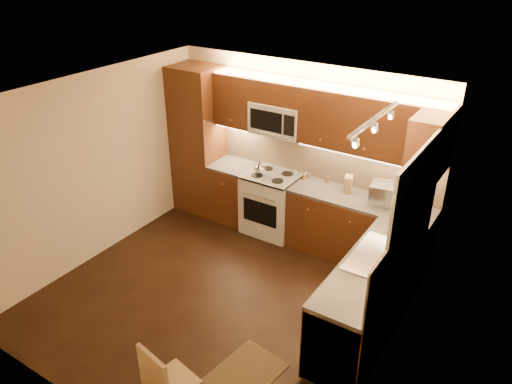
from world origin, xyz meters
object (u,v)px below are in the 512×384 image
Objects in this scene: sink at (378,251)px; soap_bottle at (419,225)px; knife_block at (348,184)px; kettle at (260,168)px; stove at (272,203)px; microwave at (278,119)px; toaster_oven at (388,194)px; dining_chair at (172,381)px.

soap_bottle is at bearing 74.32° from sink.
soap_bottle is at bearing -44.05° from knife_block.
kettle is at bearing 154.18° from sink.
knife_block is at bearing -8.20° from kettle.
microwave is at bearing 90.00° from stove.
kettle reaches higher than stove.
microwave is 1.80m from toaster_oven.
kettle is at bearing 175.91° from toaster_oven.
stove is 1.07× the size of sink.
microwave reaches higher than kettle.
knife_block is at bearing 7.00° from stove.
stove is at bearing -90.00° from microwave.
soap_bottle is (2.37, -0.32, -0.01)m from kettle.
sink is at bearing 75.43° from dining_chair.
stove is 1.21× the size of microwave.
microwave is at bearing 116.77° from dining_chair.
knife_block reaches higher than sink.
soap_bottle is 3.20m from dining_chair.
knife_block reaches higher than kettle.
dining_chair is at bearing -74.37° from microwave.
knife_block is 0.25× the size of dining_chair.
sink is 4.23× the size of soap_bottle.
microwave is 3.73× the size of soap_bottle.
toaster_oven reaches higher than kettle.
kettle reaches higher than sink.
toaster_oven is at bearing 3.55° from stove.
knife_block reaches higher than dining_chair.
soap_bottle is at bearing -10.10° from stove.
microwave reaches higher than stove.
microwave reaches higher than knife_block.
knife_block is (1.10, 0.14, 0.55)m from stove.
sink is 3.86× the size of knife_block.
toaster_oven is at bearing -12.09° from kettle.
stove is 1.27m from microwave.
stove is at bearing 150.64° from sink.
microwave is 3.41× the size of knife_block.
sink is at bearing -32.21° from microwave.
sink reaches higher than dining_chair.
knife_block is at bearing 166.96° from toaster_oven.
sink is at bearing -84.40° from toaster_oven.
stove is 2.30m from soap_bottle.
toaster_oven reaches higher than stove.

